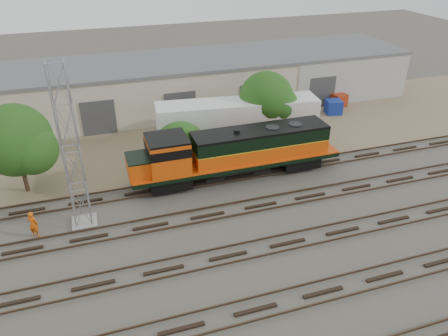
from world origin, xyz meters
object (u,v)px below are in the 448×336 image
object	(u,v)px
locomotive	(233,152)
worker	(33,224)
signal_tower	(71,153)
semi_trailer	(241,118)

from	to	relation	value
locomotive	worker	distance (m)	15.09
signal_tower	locomotive	bearing A→B (deg)	13.01
worker	locomotive	bearing A→B (deg)	-137.77
semi_trailer	signal_tower	bearing A→B (deg)	-144.37
signal_tower	worker	size ratio (longest dim) A/B	5.93
signal_tower	semi_trailer	world-z (taller)	signal_tower
semi_trailer	locomotive	bearing A→B (deg)	-109.95
signal_tower	worker	distance (m)	5.47
worker	signal_tower	bearing A→B (deg)	-142.31
signal_tower	semi_trailer	bearing A→B (deg)	29.05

